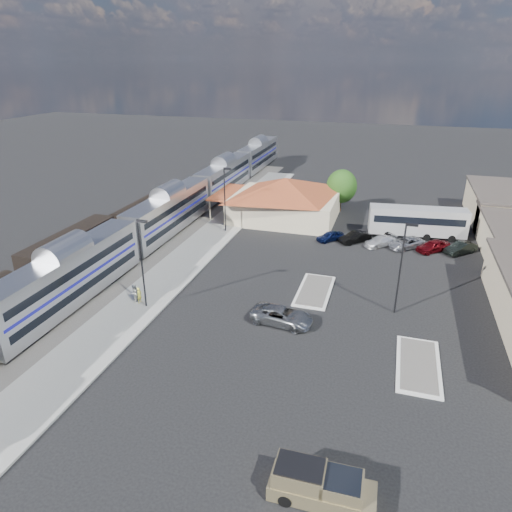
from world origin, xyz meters
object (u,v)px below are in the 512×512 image
(station_depot, at_px, (285,198))
(coach_bus, at_px, (417,220))
(suv, at_px, (282,316))
(pickup_truck, at_px, (322,486))

(station_depot, bearing_deg, coach_bus, -6.98)
(station_depot, xyz_separation_m, suv, (6.81, -29.00, -2.34))
(station_depot, height_order, suv, station_depot)
(suv, relative_size, coach_bus, 0.45)
(pickup_truck, height_order, suv, pickup_truck)
(station_depot, bearing_deg, suv, -76.78)
(station_depot, bearing_deg, pickup_truck, -73.92)
(suv, bearing_deg, pickup_truck, -152.73)
(suv, height_order, coach_bus, coach_bus)
(pickup_truck, relative_size, suv, 1.01)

